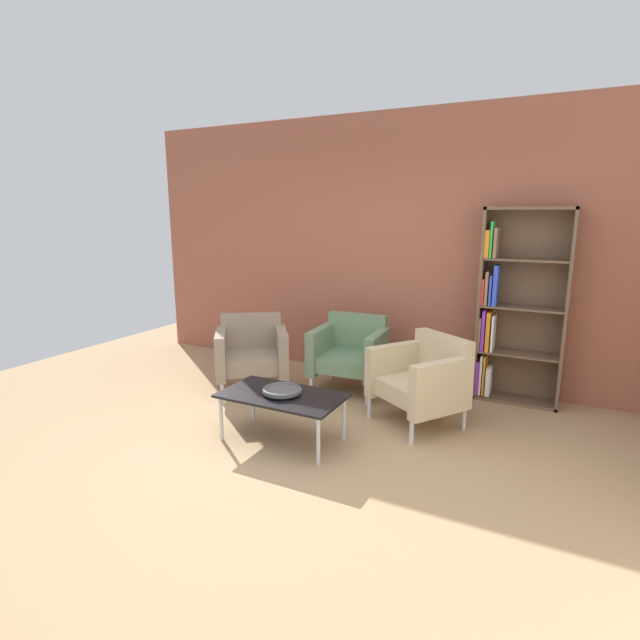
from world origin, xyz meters
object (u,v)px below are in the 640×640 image
coffee_table_low (282,398)px  armchair_near_window (252,352)px  armchair_corner_red (351,352)px  decorative_bowl (282,390)px  armchair_spare_guest (423,378)px  bookshelf_tall (514,310)px

coffee_table_low → armchair_near_window: (-0.91, 0.89, 0.05)m
armchair_near_window → armchair_corner_red: (0.92, 0.48, 0.00)m
decorative_bowl → armchair_spare_guest: armchair_spare_guest is taller
coffee_table_low → decorative_bowl: size_ratio=3.12×
coffee_table_low → armchair_corner_red: (0.01, 1.37, 0.05)m
coffee_table_low → decorative_bowl: (-0.00, 0.00, 0.07)m
decorative_bowl → armchair_spare_guest: 1.27m
armchair_corner_red → armchair_spare_guest: (0.91, -0.49, 0.00)m
coffee_table_low → armchair_spare_guest: bearing=43.5°
bookshelf_tall → armchair_corner_red: bearing=-163.0°
bookshelf_tall → armchair_spare_guest: bearing=-122.7°
bookshelf_tall → armchair_near_window: size_ratio=2.01×
coffee_table_low → armchair_spare_guest: size_ratio=1.06×
coffee_table_low → armchair_near_window: 1.27m
bookshelf_tall → decorative_bowl: bearing=-130.0°
bookshelf_tall → armchair_spare_guest: bookshelf_tall is taller
bookshelf_tall → armchair_spare_guest: (-0.61, -0.96, -0.50)m
decorative_bowl → armchair_near_window: armchair_near_window is taller
bookshelf_tall → coffee_table_low: size_ratio=1.90×
armchair_corner_red → armchair_spare_guest: same height
decorative_bowl → armchair_corner_red: size_ratio=0.41×
bookshelf_tall → armchair_corner_red: 1.67m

